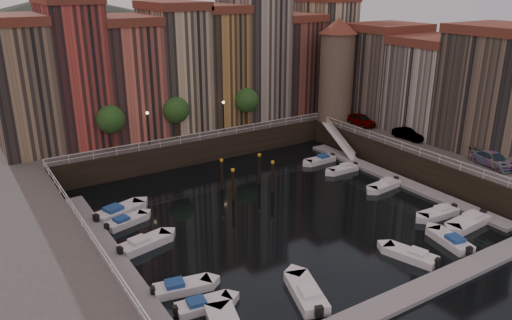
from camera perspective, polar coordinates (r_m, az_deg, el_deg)
ground at (r=49.36m, az=1.97°, el=-5.82°), size 200.00×200.00×0.00m
quay_far at (r=70.44m, az=-9.95°, el=3.13°), size 80.00×20.00×3.00m
quay_right at (r=66.51m, az=23.44°, el=0.76°), size 20.00×36.00×3.00m
dock_left at (r=42.49m, az=-15.99°, el=-10.92°), size 2.00×28.00×0.35m
dock_right at (r=58.59m, az=15.79°, el=-2.16°), size 2.00×28.00×0.35m
dock_near at (r=38.32m, az=16.85°, el=-14.67°), size 30.00×2.00×0.35m
mountains at (r=149.79m, az=-22.35°, el=13.22°), size 145.00×100.00×18.00m
far_terrace at (r=67.43m, az=-6.96°, el=10.79°), size 48.70×10.30×17.50m
right_terrace at (r=66.69m, az=19.57°, el=8.49°), size 9.30×24.30×14.00m
corner_tower at (r=69.19m, az=9.21°, el=10.28°), size 5.20×5.20×13.80m
promenade_trees at (r=61.67m, az=-8.56°, el=5.73°), size 21.20×3.20×5.20m
street_lamps at (r=61.08m, az=-7.86°, el=4.96°), size 10.36×0.36×4.18m
railings at (r=51.70m, az=-1.01°, el=-0.05°), size 36.08×34.04×0.52m
gangway at (r=65.92m, az=9.47°, el=2.38°), size 2.78×8.32×3.73m
mooring_pilings at (r=53.23m, az=-1.05°, el=-1.91°), size 5.12×3.77×3.78m
boat_left_0 at (r=35.89m, az=-6.15°, el=-16.16°), size 4.17×1.96×0.94m
boat_left_1 at (r=37.80m, az=-8.56°, el=-14.18°), size 4.50×2.35×1.01m
boat_left_2 at (r=43.85m, az=-12.69°, el=-9.29°), size 4.96×2.72×1.11m
boat_left_3 at (r=48.09m, az=-14.67°, el=-6.80°), size 4.32×2.53×0.97m
boat_left_4 at (r=50.03m, az=-15.44°, el=-5.70°), size 5.37×3.38×1.21m
boat_right_0 at (r=50.28m, az=23.13°, el=-6.53°), size 5.17×2.24×1.17m
boat_right_1 at (r=51.15m, az=20.17°, el=-5.73°), size 4.50×1.86×1.02m
boat_right_2 at (r=56.17m, az=14.49°, el=-2.82°), size 4.45×2.06×1.00m
boat_right_3 at (r=60.02m, az=9.96°, el=-1.02°), size 4.09×1.49×0.94m
boat_right_4 at (r=62.62m, az=7.39°, el=0.02°), size 4.22×1.62×0.97m
boat_near_1 at (r=36.83m, az=5.81°, el=-14.94°), size 3.29×5.28×1.19m
boat_near_2 at (r=43.06m, az=17.35°, el=-10.36°), size 2.85×4.64×1.04m
boat_near_3 at (r=46.37m, az=21.35°, el=-8.58°), size 2.50×4.71×1.05m
car_a at (r=68.28m, az=11.94°, el=4.44°), size 2.00×4.53×1.52m
car_b at (r=63.59m, az=17.07°, el=2.79°), size 1.78×4.25×1.37m
car_c at (r=57.46m, az=25.43°, el=-0.01°), size 2.93×5.43×1.49m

